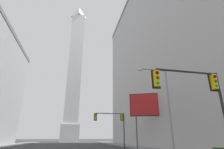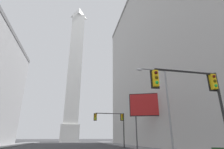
# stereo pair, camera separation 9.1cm
# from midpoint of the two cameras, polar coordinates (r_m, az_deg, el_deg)

# --- Properties ---
(sidewalk_right) EXTENTS (5.00, 87.01, 0.15)m
(sidewalk_right) POSITION_cam_midpoint_polar(r_m,az_deg,el_deg) (30.82, 11.93, -22.54)
(sidewalk_right) COLOR slate
(sidewalk_right) RESTS_ON ground_plane
(building_right) EXTENTS (27.25, 51.30, 38.98)m
(building_right) POSITION_cam_midpoint_polar(r_m,az_deg,el_deg) (45.30, 24.81, 5.21)
(building_right) COLOR #B2AFAA
(building_right) RESTS_ON ground_plane
(obelisk) EXTENTS (7.23, 7.23, 64.43)m
(obelisk) POSITION_cam_midpoint_polar(r_m,az_deg,el_deg) (80.01, -12.11, 1.85)
(obelisk) COLOR silver
(obelisk) RESTS_ON ground_plane
(traffic_light_mid_right) EXTENTS (5.84, 0.52, 6.04)m
(traffic_light_mid_right) POSITION_cam_midpoint_polar(r_m,az_deg,el_deg) (33.49, 0.57, -14.87)
(traffic_light_mid_right) COLOR black
(traffic_light_mid_right) RESTS_ON ground_plane
(traffic_light_near_right) EXTENTS (5.25, 0.52, 6.21)m
(traffic_light_near_right) POSITION_cam_midpoint_polar(r_m,az_deg,el_deg) (13.45, 26.36, -4.89)
(traffic_light_near_right) COLOR black
(traffic_light_near_right) RESTS_ON ground_plane
(street_lamp) EXTENTS (3.41, 0.36, 8.86)m
(street_lamp) POSITION_cam_midpoint_polar(r_m,az_deg,el_deg) (19.13, 16.41, -7.90)
(street_lamp) COLOR gray
(street_lamp) RESTS_ON ground_plane
(billboard_sign) EXTENTS (5.27, 2.31, 8.48)m
(billboard_sign) POSITION_cam_midpoint_polar(r_m,az_deg,el_deg) (28.76, 11.46, -9.96)
(billboard_sign) COLOR #3F3F42
(billboard_sign) RESTS_ON ground_plane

